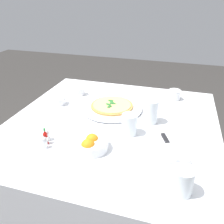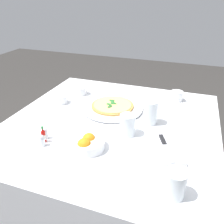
{
  "view_description": "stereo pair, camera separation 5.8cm",
  "coord_description": "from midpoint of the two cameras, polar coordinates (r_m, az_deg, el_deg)",
  "views": [
    {
      "loc": [
        1.03,
        0.3,
        1.38
      ],
      "look_at": [
        -0.07,
        -0.02,
        0.76
      ],
      "focal_mm": 36.98,
      "sensor_mm": 36.0,
      "label": 1
    },
    {
      "loc": [
        1.01,
        0.36,
        1.38
      ],
      "look_at": [
        -0.07,
        -0.02,
        0.76
      ],
      "focal_mm": 36.98,
      "sensor_mm": 36.0,
      "label": 2
    }
  ],
  "objects": [
    {
      "name": "napkin_folded",
      "position": [
        1.06,
        12.2,
        -8.49
      ],
      "size": [
        0.25,
        0.2,
        0.02
      ],
      "rotation": [
        0.0,
        0.0,
        0.34
      ],
      "color": "white",
      "rests_on": "dining_table"
    },
    {
      "name": "citrus_bowl",
      "position": [
        1.04,
        -6.81,
        -7.9
      ],
      "size": [
        0.15,
        0.15,
        0.07
      ],
      "color": "white",
      "rests_on": "dining_table"
    },
    {
      "name": "hot_sauce_bottle",
      "position": [
        1.11,
        -17.56,
        -6.06
      ],
      "size": [
        0.02,
        0.02,
        0.08
      ],
      "color": "#B7140F",
      "rests_on": "dining_table"
    },
    {
      "name": "water_glass_far_right",
      "position": [
        1.13,
        2.84,
        -3.4
      ],
      "size": [
        0.08,
        0.08,
        0.11
      ],
      "color": "white",
      "rests_on": "dining_table"
    },
    {
      "name": "salt_shaker",
      "position": [
        1.09,
        -17.82,
        -7.32
      ],
      "size": [
        0.03,
        0.03,
        0.06
      ],
      "color": "white",
      "rests_on": "dining_table"
    },
    {
      "name": "pizza_plate",
      "position": [
        1.37,
        -1.23,
        1.12
      ],
      "size": [
        0.36,
        0.36,
        0.02
      ],
      "color": "white",
      "rests_on": "dining_table"
    },
    {
      "name": "coffee_cup_left_edge",
      "position": [
        1.46,
        -14.0,
        2.55
      ],
      "size": [
        0.13,
        0.13,
        0.06
      ],
      "color": "white",
      "rests_on": "dining_table"
    },
    {
      "name": "water_glass_near_right",
      "position": [
        1.23,
        8.27,
        -0.19
      ],
      "size": [
        0.07,
        0.07,
        0.13
      ],
      "color": "white",
      "rests_on": "dining_table"
    },
    {
      "name": "coffee_cup_near_left",
      "position": [
        1.53,
        14.07,
        3.99
      ],
      "size": [
        0.13,
        0.13,
        0.07
      ],
      "color": "white",
      "rests_on": "dining_table"
    },
    {
      "name": "water_glass_right_edge",
      "position": [
        0.86,
        15.1,
        -16.59
      ],
      "size": [
        0.07,
        0.07,
        0.1
      ],
      "color": "white",
      "rests_on": "dining_table"
    },
    {
      "name": "dining_table",
      "position": [
        1.32,
        -1.24,
        -7.42
      ],
      "size": [
        1.11,
        1.11,
        0.74
      ],
      "color": "white",
      "rests_on": "ground_plane"
    },
    {
      "name": "ground_plane",
      "position": [
        1.75,
        -1.02,
        -24.0
      ],
      "size": [
        8.0,
        8.0,
        0.0
      ],
      "primitive_type": "plane",
      "color": "#33302D"
    },
    {
      "name": "pizza",
      "position": [
        1.37,
        -1.24,
        1.65
      ],
      "size": [
        0.25,
        0.25,
        0.02
      ],
      "color": "#C68E47",
      "rests_on": "pizza_plate"
    },
    {
      "name": "dinner_knife",
      "position": [
        1.05,
        12.33,
        -7.97
      ],
      "size": [
        0.19,
        0.09,
        0.01
      ],
      "rotation": [
        0.0,
        0.0,
        0.41
      ],
      "color": "silver",
      "rests_on": "napkin_folded"
    },
    {
      "name": "coffee_cup_center_back",
      "position": [
        1.57,
        -9.23,
        4.92
      ],
      "size": [
        0.13,
        0.13,
        0.06
      ],
      "color": "white",
      "rests_on": "dining_table"
    },
    {
      "name": "pepper_shaker",
      "position": [
        1.14,
        -17.17,
        -5.6
      ],
      "size": [
        0.03,
        0.03,
        0.06
      ],
      "color": "white",
      "rests_on": "dining_table"
    }
  ]
}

